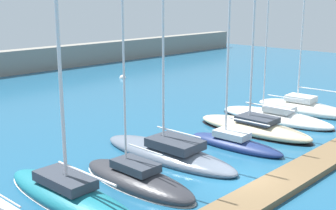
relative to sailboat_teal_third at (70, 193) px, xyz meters
The scene contains 10 objects.
ground_plane 9.20m from the sailboat_teal_third, 30.60° to the right, with size 120.00×120.00×0.00m, color #1E567A.
dock_pier 10.34m from the sailboat_teal_third, 40.09° to the right, with size 38.43×2.11×0.36m, color brown.
sailboat_teal_third is the anchor object (origin of this frame).
sailboat_charcoal_fourth 3.84m from the sailboat_teal_third, 12.68° to the right, with size 2.60×8.09×13.30m.
sailboat_slate_fifth 7.94m from the sailboat_teal_third, ahead, with size 3.30×10.57×15.97m.
sailboat_navy_sixth 12.47m from the sailboat_teal_third, ahead, with size 2.24×7.12×12.35m.
sailboat_sand_seventh 16.26m from the sailboat_teal_third, ahead, with size 3.15×9.53×18.78m.
sailboat_white_eighth 20.29m from the sailboat_teal_third, ahead, with size 3.71×10.00×18.43m.
sailboat_ivory_ninth 24.41m from the sailboat_teal_third, ahead, with size 3.25×8.82×19.33m.
mooring_buoy_white 34.54m from the sailboat_teal_third, 45.03° to the left, with size 0.83×0.83×0.83m, color white.
Camera 1 is at (-19.30, -12.95, 9.90)m, focal length 47.78 mm.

